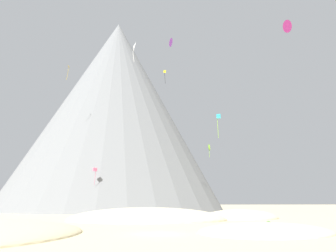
{
  "coord_description": "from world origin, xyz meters",
  "views": [
    {
      "loc": [
        -0.95,
        -32.61,
        3.19
      ],
      "look_at": [
        3.17,
        36.0,
        18.99
      ],
      "focal_mm": 34.51,
      "sensor_mm": 36.0,
      "label": 1
    }
  ],
  "objects_px": {
    "kite_gold_high": "(69,67)",
    "kite_lime_mid": "(209,148)",
    "bush_far_right": "(269,223)",
    "bush_low_patch": "(9,232)",
    "kite_yellow_high": "(165,74)",
    "kite_rainbow_low": "(95,170)",
    "kite_white_high": "(134,47)",
    "kite_cyan_mid": "(219,117)",
    "kite_magenta_high": "(287,26)",
    "bush_ridge_crest": "(310,230)",
    "rock_massif": "(116,116)",
    "kite_violet_high": "(170,42)"
  },
  "relations": [
    {
      "from": "kite_gold_high",
      "to": "kite_lime_mid",
      "type": "xyz_separation_m",
      "value": [
        38.85,
        4.95,
        -20.95
      ]
    },
    {
      "from": "bush_far_right",
      "to": "bush_low_patch",
      "type": "bearing_deg",
      "value": -154.56
    },
    {
      "from": "kite_yellow_high",
      "to": "kite_lime_mid",
      "type": "relative_size",
      "value": 0.99
    },
    {
      "from": "kite_rainbow_low",
      "to": "kite_gold_high",
      "type": "bearing_deg",
      "value": 34.51
    },
    {
      "from": "kite_gold_high",
      "to": "kite_white_high",
      "type": "relative_size",
      "value": 0.96
    },
    {
      "from": "kite_gold_high",
      "to": "kite_lime_mid",
      "type": "distance_m",
      "value": 44.42
    },
    {
      "from": "bush_low_patch",
      "to": "kite_yellow_high",
      "type": "bearing_deg",
      "value": 72.83
    },
    {
      "from": "kite_rainbow_low",
      "to": "kite_cyan_mid",
      "type": "relative_size",
      "value": 0.77
    },
    {
      "from": "kite_magenta_high",
      "to": "kite_lime_mid",
      "type": "xyz_separation_m",
      "value": [
        -7.78,
        37.33,
        -16.18
      ]
    },
    {
      "from": "bush_low_patch",
      "to": "kite_white_high",
      "type": "xyz_separation_m",
      "value": [
        8.32,
        33.44,
        34.2
      ]
    },
    {
      "from": "bush_ridge_crest",
      "to": "kite_white_high",
      "type": "relative_size",
      "value": 0.51
    },
    {
      "from": "kite_magenta_high",
      "to": "kite_cyan_mid",
      "type": "bearing_deg",
      "value": -82.34
    },
    {
      "from": "rock_massif",
      "to": "kite_cyan_mid",
      "type": "xyz_separation_m",
      "value": [
        26.84,
        -47.09,
        -12.22
      ]
    },
    {
      "from": "bush_low_patch",
      "to": "kite_magenta_high",
      "type": "height_order",
      "value": "kite_magenta_high"
    },
    {
      "from": "rock_massif",
      "to": "kite_white_high",
      "type": "bearing_deg",
      "value": -80.29
    },
    {
      "from": "bush_ridge_crest",
      "to": "bush_far_right",
      "type": "xyz_separation_m",
      "value": [
        -0.64,
        9.59,
        0.06
      ]
    },
    {
      "from": "kite_cyan_mid",
      "to": "kite_lime_mid",
      "type": "height_order",
      "value": "kite_cyan_mid"
    },
    {
      "from": "kite_rainbow_low",
      "to": "kite_gold_high",
      "type": "xyz_separation_m",
      "value": [
        -9.26,
        5.0,
        28.22
      ]
    },
    {
      "from": "bush_low_patch",
      "to": "kite_cyan_mid",
      "type": "height_order",
      "value": "kite_cyan_mid"
    },
    {
      "from": "bush_low_patch",
      "to": "kite_cyan_mid",
      "type": "distance_m",
      "value": 49.49
    },
    {
      "from": "bush_ridge_crest",
      "to": "kite_rainbow_low",
      "type": "xyz_separation_m",
      "value": [
        -28.99,
        45.79,
        10.01
      ]
    },
    {
      "from": "kite_lime_mid",
      "to": "bush_low_patch",
      "type": "bearing_deg",
      "value": -29.32
    },
    {
      "from": "kite_yellow_high",
      "to": "kite_cyan_mid",
      "type": "distance_m",
      "value": 23.47
    },
    {
      "from": "bush_far_right",
      "to": "kite_violet_high",
      "type": "distance_m",
      "value": 42.64
    },
    {
      "from": "kite_magenta_high",
      "to": "kite_rainbow_low",
      "type": "bearing_deg",
      "value": -61.82
    },
    {
      "from": "bush_low_patch",
      "to": "kite_white_high",
      "type": "relative_size",
      "value": 0.24
    },
    {
      "from": "bush_far_right",
      "to": "rock_massif",
      "type": "xyz_separation_m",
      "value": [
        -27.55,
        70.75,
        32.48
      ]
    },
    {
      "from": "kite_yellow_high",
      "to": "kite_lime_mid",
      "type": "xyz_separation_m",
      "value": [
        12.8,
        8.29,
        -18.26
      ]
    },
    {
      "from": "rock_massif",
      "to": "kite_lime_mid",
      "type": "height_order",
      "value": "rock_massif"
    },
    {
      "from": "bush_far_right",
      "to": "rock_massif",
      "type": "height_order",
      "value": "rock_massif"
    },
    {
      "from": "bush_low_patch",
      "to": "kite_white_high",
      "type": "bearing_deg",
      "value": 76.02
    },
    {
      "from": "kite_magenta_high",
      "to": "bush_low_patch",
      "type": "bearing_deg",
      "value": 5.39
    },
    {
      "from": "kite_yellow_high",
      "to": "kite_lime_mid",
      "type": "bearing_deg",
      "value": 80.3
    },
    {
      "from": "kite_rainbow_low",
      "to": "kite_white_high",
      "type": "bearing_deg",
      "value": -176.27
    },
    {
      "from": "bush_ridge_crest",
      "to": "kite_magenta_high",
      "type": "relative_size",
      "value": 0.93
    },
    {
      "from": "kite_yellow_high",
      "to": "rock_massif",
      "type": "bearing_deg",
      "value": 163.32
    },
    {
      "from": "rock_massif",
      "to": "kite_lime_mid",
      "type": "relative_size",
      "value": 27.15
    },
    {
      "from": "bush_far_right",
      "to": "kite_lime_mid",
      "type": "height_order",
      "value": "kite_lime_mid"
    },
    {
      "from": "bush_ridge_crest",
      "to": "kite_cyan_mid",
      "type": "bearing_deg",
      "value": 92.32
    },
    {
      "from": "kite_gold_high",
      "to": "kite_violet_high",
      "type": "height_order",
      "value": "kite_gold_high"
    },
    {
      "from": "bush_low_patch",
      "to": "kite_violet_high",
      "type": "relative_size",
      "value": 0.51
    },
    {
      "from": "bush_far_right",
      "to": "kite_white_high",
      "type": "xyz_separation_m",
      "value": [
        -18.94,
        20.47,
        34.42
      ]
    },
    {
      "from": "bush_low_patch",
      "to": "bush_ridge_crest",
      "type": "height_order",
      "value": "bush_low_patch"
    },
    {
      "from": "bush_low_patch",
      "to": "kite_magenta_high",
      "type": "distance_m",
      "value": 53.79
    },
    {
      "from": "rock_massif",
      "to": "kite_white_high",
      "type": "height_order",
      "value": "rock_massif"
    },
    {
      "from": "kite_rainbow_low",
      "to": "kite_yellow_high",
      "type": "distance_m",
      "value": 30.6
    },
    {
      "from": "bush_low_patch",
      "to": "kite_magenta_high",
      "type": "bearing_deg",
      "value": 30.99
    },
    {
      "from": "bush_far_right",
      "to": "kite_magenta_high",
      "type": "height_order",
      "value": "kite_magenta_high"
    },
    {
      "from": "kite_white_high",
      "to": "kite_gold_high",
      "type": "bearing_deg",
      "value": -148.21
    },
    {
      "from": "kite_lime_mid",
      "to": "kite_violet_high",
      "type": "height_order",
      "value": "kite_violet_high"
    }
  ]
}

